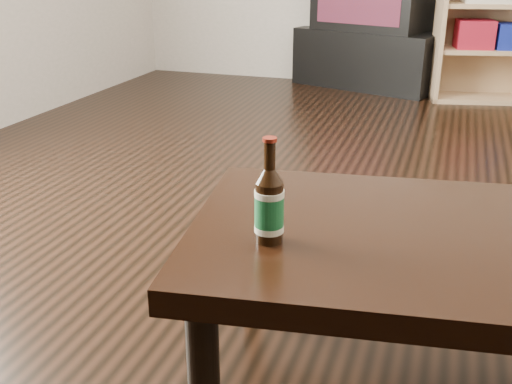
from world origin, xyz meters
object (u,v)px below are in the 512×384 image
(coffee_table, at_px, (452,258))
(beer_bottle, at_px, (269,206))
(bookshelf, at_px, (491,1))
(tv_stand, at_px, (370,58))

(coffee_table, relative_size, beer_bottle, 5.46)
(bookshelf, bearing_deg, beer_bottle, -110.31)
(coffee_table, bearing_deg, bookshelf, 87.74)
(bookshelf, bearing_deg, coffee_table, -104.32)
(coffee_table, height_order, beer_bottle, beer_bottle)
(tv_stand, bearing_deg, bookshelf, 3.31)
(tv_stand, distance_m, bookshelf, 1.01)
(tv_stand, distance_m, coffee_table, 3.77)
(tv_stand, relative_size, bookshelf, 0.83)
(tv_stand, distance_m, beer_bottle, 3.88)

